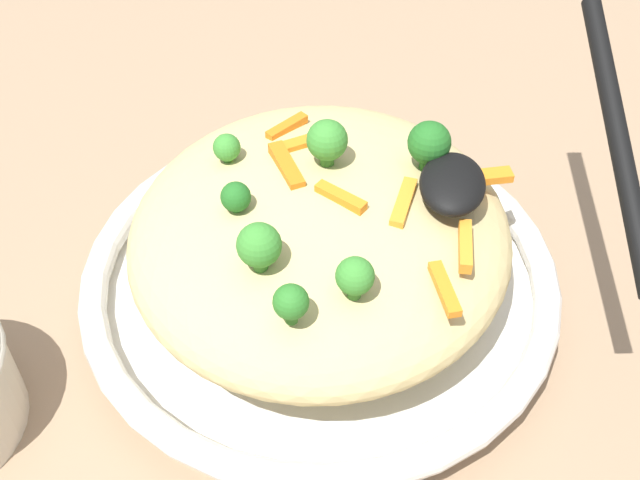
# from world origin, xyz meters

# --- Properties ---
(ground_plane) EXTENTS (2.40, 2.40, 0.00)m
(ground_plane) POSITION_xyz_m (0.00, 0.00, 0.00)
(ground_plane) COLOR #9E7F60
(serving_bowl) EXTENTS (0.32, 0.32, 0.04)m
(serving_bowl) POSITION_xyz_m (0.00, 0.00, 0.02)
(serving_bowl) COLOR white
(serving_bowl) RESTS_ON ground_plane
(pasta_mound) EXTENTS (0.26, 0.24, 0.07)m
(pasta_mound) POSITION_xyz_m (0.00, 0.00, 0.07)
(pasta_mound) COLOR #D1BA7A
(pasta_mound) RESTS_ON serving_bowl
(carrot_piece_0) EXTENTS (0.04, 0.02, 0.01)m
(carrot_piece_0) POSITION_xyz_m (0.06, 0.08, 0.10)
(carrot_piece_0) COLOR orange
(carrot_piece_0) RESTS_ON pasta_mound
(carrot_piece_1) EXTENTS (0.03, 0.03, 0.01)m
(carrot_piece_1) POSITION_xyz_m (-0.06, -0.03, 0.10)
(carrot_piece_1) COLOR orange
(carrot_piece_1) RESTS_ON pasta_mound
(carrot_piece_2) EXTENTS (0.04, 0.01, 0.01)m
(carrot_piece_2) POSITION_xyz_m (0.03, 0.09, 0.10)
(carrot_piece_2) COLOR orange
(carrot_piece_2) RESTS_ON pasta_mound
(carrot_piece_3) EXTENTS (0.02, 0.03, 0.01)m
(carrot_piece_3) POSITION_xyz_m (0.01, 0.01, 0.11)
(carrot_piece_3) COLOR orange
(carrot_piece_3) RESTS_ON pasta_mound
(carrot_piece_4) EXTENTS (0.02, 0.03, 0.01)m
(carrot_piece_4) POSITION_xyz_m (-0.05, -0.02, 0.10)
(carrot_piece_4) COLOR orange
(carrot_piece_4) RESTS_ON pasta_mound
(carrot_piece_5) EXTENTS (0.04, 0.03, 0.01)m
(carrot_piece_5) POSITION_xyz_m (-0.02, -0.02, 0.11)
(carrot_piece_5) COLOR orange
(carrot_piece_5) RESTS_ON pasta_mound
(carrot_piece_6) EXTENTS (0.04, 0.01, 0.01)m
(carrot_piece_6) POSITION_xyz_m (-0.00, 0.05, 0.10)
(carrot_piece_6) COLOR orange
(carrot_piece_6) RESTS_ON pasta_mound
(carrot_piece_7) EXTENTS (0.02, 0.04, 0.01)m
(carrot_piece_7) POSITION_xyz_m (-0.04, 0.10, 0.10)
(carrot_piece_7) COLOR orange
(carrot_piece_7) RESTS_ON pasta_mound
(broccoli_floret_0) EXTENTS (0.02, 0.02, 0.03)m
(broccoli_floret_0) POSITION_xyz_m (0.07, 0.03, 0.11)
(broccoli_floret_0) COLOR #377928
(broccoli_floret_0) RESTS_ON pasta_mound
(broccoli_floret_1) EXTENTS (0.03, 0.03, 0.03)m
(broccoli_floret_1) POSITION_xyz_m (-0.03, 0.00, 0.12)
(broccoli_floret_1) COLOR #377928
(broccoli_floret_1) RESTS_ON pasta_mound
(broccoli_floret_2) EXTENTS (0.03, 0.03, 0.03)m
(broccoli_floret_2) POSITION_xyz_m (-0.04, 0.06, 0.12)
(broccoli_floret_2) COLOR #205B1C
(broccoli_floret_2) RESTS_ON pasta_mound
(broccoli_floret_3) EXTENTS (0.02, 0.02, 0.03)m
(broccoli_floret_3) POSITION_xyz_m (0.10, -0.00, 0.11)
(broccoli_floret_3) COLOR #296820
(broccoli_floret_3) RESTS_ON pasta_mound
(broccoli_floret_4) EXTENTS (0.03, 0.03, 0.03)m
(broccoli_floret_4) POSITION_xyz_m (0.06, -0.02, 0.12)
(broccoli_floret_4) COLOR #377928
(broccoli_floret_4) RESTS_ON pasta_mound
(broccoli_floret_5) EXTENTS (0.02, 0.02, 0.02)m
(broccoli_floret_5) POSITION_xyz_m (-0.03, -0.06, 0.11)
(broccoli_floret_5) COLOR #377928
(broccoli_floret_5) RESTS_ON pasta_mound
(broccoli_floret_6) EXTENTS (0.02, 0.02, 0.02)m
(broccoli_floret_6) POSITION_xyz_m (0.02, -0.05, 0.11)
(broccoli_floret_6) COLOR #205B1C
(broccoli_floret_6) RESTS_ON pasta_mound
(serving_spoon) EXTENTS (0.19, 0.13, 0.08)m
(serving_spoon) POSITION_xyz_m (-0.02, 0.12, 0.13)
(serving_spoon) COLOR black
(serving_spoon) RESTS_ON pasta_mound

